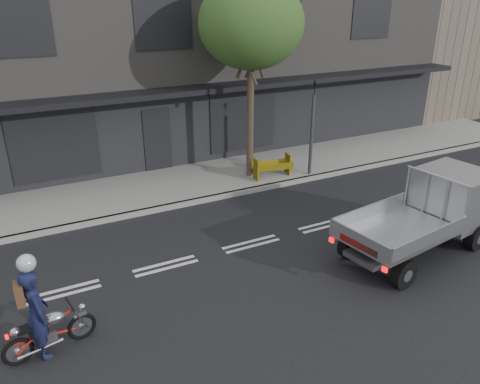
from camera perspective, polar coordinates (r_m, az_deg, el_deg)
name	(u,v)px	position (r m, az deg, el deg)	size (l,w,h in m)	color
ground	(251,244)	(12.62, 1.37, -6.36)	(80.00, 80.00, 0.00)	black
sidewalk	(188,183)	(16.46, -6.41, 1.14)	(32.00, 3.20, 0.15)	gray
kerb	(206,199)	(15.09, -4.22, -0.90)	(32.00, 0.20, 0.15)	gray
building_main	(128,47)	(21.69, -13.48, 16.76)	(26.00, 10.00, 8.00)	slate
building_neighbour	(455,13)	(32.82, 24.73, 19.16)	(14.00, 10.00, 10.00)	brown
street_tree	(251,24)	(15.74, 1.35, 19.78)	(3.40, 3.40, 6.74)	#382B21
traffic_light_pole	(312,133)	(16.70, 8.73, 7.07)	(0.12, 0.12, 3.50)	#2D2D30
motorcycle	(50,331)	(9.70, -22.20, -15.37)	(1.72, 0.51, 0.89)	black
rider	(37,313)	(9.44, -23.54, -13.39)	(0.66, 0.43, 1.81)	#15193B
flatbed_ute	(443,202)	(13.30, 23.53, -1.17)	(4.62, 2.38, 2.05)	black
construction_barrier	(275,168)	(16.45, 4.32, 2.95)	(1.39, 0.56, 0.78)	yellow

